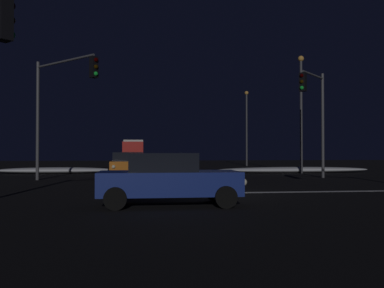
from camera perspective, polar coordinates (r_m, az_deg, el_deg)
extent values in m
cube|color=black|center=(16.27, 2.54, -6.92)|extent=(120.00, 120.00, 0.10)
cube|color=white|center=(24.28, -0.68, -4.86)|extent=(0.35, 13.89, 0.01)
cube|color=yellow|center=(35.81, -2.77, -3.64)|extent=(22.00, 0.15, 0.01)
ellipsoid|color=white|center=(32.38, -18.19, -3.46)|extent=(8.65, 1.50, 0.45)
ellipsoid|color=white|center=(32.60, 13.81, -3.47)|extent=(11.97, 1.50, 0.45)
cube|color=#C66014|center=(27.04, -9.07, -3.04)|extent=(1.80, 4.20, 0.70)
cube|color=black|center=(27.23, -9.05, -1.72)|extent=(1.60, 2.00, 0.55)
cylinder|color=black|center=(25.49, -7.16, -3.96)|extent=(0.22, 0.64, 0.64)
cylinder|color=black|center=(25.56, -11.21, -3.94)|extent=(0.22, 0.64, 0.64)
cylinder|color=black|center=(28.59, -7.16, -3.64)|extent=(0.22, 0.64, 0.64)
cylinder|color=black|center=(28.65, -10.77, -3.63)|extent=(0.22, 0.64, 0.64)
sphere|color=#F9EFC6|center=(24.91, -7.74, -3.10)|extent=(0.22, 0.22, 0.22)
sphere|color=#F9EFC6|center=(24.96, -10.73, -3.09)|extent=(0.22, 0.22, 0.22)
cube|color=maroon|center=(33.52, -8.98, -2.66)|extent=(1.80, 4.20, 0.70)
cube|color=black|center=(33.71, -8.97, -1.59)|extent=(1.60, 2.00, 0.55)
cylinder|color=black|center=(31.97, -7.46, -3.37)|extent=(0.22, 0.64, 0.64)
cylinder|color=black|center=(32.03, -10.69, -3.36)|extent=(0.22, 0.64, 0.64)
cylinder|color=black|center=(35.07, -7.43, -3.16)|extent=(0.22, 0.64, 0.64)
cylinder|color=black|center=(35.12, -10.37, -3.15)|extent=(0.22, 0.64, 0.64)
sphere|color=#F9EFC6|center=(31.39, -7.92, -2.68)|extent=(0.22, 0.22, 0.22)
sphere|color=#F9EFC6|center=(31.43, -10.29, -2.67)|extent=(0.22, 0.22, 0.22)
cube|color=silver|center=(39.35, -7.94, -2.42)|extent=(1.80, 4.20, 0.70)
cube|color=black|center=(39.54, -7.93, -1.51)|extent=(1.60, 2.00, 0.55)
cylinder|color=black|center=(37.81, -6.60, -3.01)|extent=(0.22, 0.64, 0.64)
cylinder|color=black|center=(37.84, -9.34, -3.01)|extent=(0.22, 0.64, 0.64)
cylinder|color=black|center=(40.91, -6.64, -2.87)|extent=(0.22, 0.64, 0.64)
cylinder|color=black|center=(40.93, -9.17, -2.86)|extent=(0.22, 0.64, 0.64)
sphere|color=#F9EFC6|center=(37.23, -6.98, -2.43)|extent=(0.22, 0.22, 0.22)
sphere|color=#F9EFC6|center=(37.25, -8.98, -2.42)|extent=(0.22, 0.22, 0.22)
cube|color=#14512D|center=(45.81, -8.43, -2.23)|extent=(1.80, 4.20, 0.70)
cube|color=black|center=(46.00, -8.42, -1.45)|extent=(1.60, 2.00, 0.55)
cylinder|color=black|center=(44.26, -7.31, -2.73)|extent=(0.22, 0.64, 0.64)
cylinder|color=black|center=(44.30, -9.64, -2.72)|extent=(0.22, 0.64, 0.64)
cylinder|color=black|center=(47.36, -7.30, -2.62)|extent=(0.22, 0.64, 0.64)
cylinder|color=black|center=(47.40, -9.47, -2.61)|extent=(0.22, 0.64, 0.64)
sphere|color=#F9EFC6|center=(43.68, -7.64, -2.22)|extent=(0.22, 0.22, 0.22)
sphere|color=#F9EFC6|center=(43.71, -9.34, -2.22)|extent=(0.22, 0.22, 0.22)
cube|color=red|center=(49.39, -8.12, -1.03)|extent=(2.40, 2.20, 2.30)
cube|color=silver|center=(53.89, -8.04, -0.87)|extent=(2.40, 5.00, 2.60)
cylinder|color=black|center=(50.00, -6.73, -2.35)|extent=(0.28, 0.96, 0.96)
cylinder|color=black|center=(50.04, -9.49, -2.34)|extent=(0.28, 0.96, 0.96)
cylinder|color=black|center=(54.69, -6.77, -2.24)|extent=(0.28, 0.96, 0.96)
cylinder|color=black|center=(54.73, -9.28, -2.23)|extent=(0.28, 0.96, 0.96)
sphere|color=#F9EFC6|center=(48.24, -7.13, -1.75)|extent=(0.26, 0.26, 0.26)
sphere|color=#F9EFC6|center=(48.27, -9.15, -1.74)|extent=(0.26, 0.26, 0.26)
cube|color=navy|center=(12.55, -3.15, -5.36)|extent=(4.20, 1.80, 0.70)
cube|color=black|center=(12.50, -4.06, -2.51)|extent=(2.00, 1.60, 0.55)
cylinder|color=black|center=(13.66, 3.13, -6.49)|extent=(0.64, 0.22, 0.64)
cylinder|color=black|center=(11.90, 4.68, -7.29)|extent=(0.64, 0.22, 0.64)
cylinder|color=black|center=(13.46, -10.06, -6.55)|extent=(0.64, 0.22, 0.64)
cylinder|color=black|center=(11.67, -10.51, -7.40)|extent=(0.64, 0.22, 0.64)
sphere|color=#F9EFC6|center=(13.50, 5.71, -4.84)|extent=(0.22, 0.22, 0.22)
sphere|color=#F9EFC6|center=(12.23, 7.07, -5.23)|extent=(0.22, 0.22, 0.22)
cube|color=black|center=(11.01, -24.42, 15.42)|extent=(0.46, 0.46, 1.05)
sphere|color=black|center=(11.18, -23.65, 17.01)|extent=(0.22, 0.22, 0.22)
sphere|color=black|center=(11.08, -23.66, 15.31)|extent=(0.22, 0.22, 0.22)
sphere|color=green|center=(10.99, -23.68, 13.58)|extent=(0.22, 0.22, 0.22)
cylinder|color=#4C4C51|center=(26.97, 17.52, 2.43)|extent=(0.18, 0.18, 6.46)
cylinder|color=#4C4C51|center=(25.91, 16.30, 9.09)|extent=(2.23, 2.23, 0.12)
cube|color=black|center=(24.42, 14.98, 8.22)|extent=(0.46, 0.46, 1.05)
sphere|color=black|center=(24.33, 14.83, 9.08)|extent=(0.22, 0.22, 0.22)
sphere|color=black|center=(24.27, 14.83, 8.28)|extent=(0.22, 0.22, 0.22)
sphere|color=green|center=(24.22, 14.84, 7.47)|extent=(0.22, 0.22, 0.22)
cylinder|color=#4C4C51|center=(25.21, -20.43, 3.00)|extent=(0.18, 0.18, 6.74)
cylinder|color=#4C4C51|center=(23.58, -17.17, 10.80)|extent=(3.58, 3.58, 0.12)
cube|color=black|center=(21.51, -13.34, 10.23)|extent=(0.46, 0.46, 1.05)
sphere|color=black|center=(21.46, -13.06, 11.20)|extent=(0.22, 0.22, 0.22)
sphere|color=black|center=(21.39, -13.06, 10.29)|extent=(0.22, 0.22, 0.22)
sphere|color=green|center=(21.32, -13.07, 9.38)|extent=(0.22, 0.22, 0.22)
cylinder|color=#424247|center=(32.08, 14.77, 3.60)|extent=(0.20, 0.20, 8.40)
sphere|color=#F9AD47|center=(32.73, 14.73, 11.27)|extent=(0.44, 0.44, 0.44)
cylinder|color=#424247|center=(47.26, 7.52, 1.89)|extent=(0.20, 0.20, 8.08)
sphere|color=#F9AD47|center=(47.67, 7.50, 6.96)|extent=(0.44, 0.44, 0.44)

